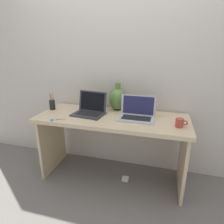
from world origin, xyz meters
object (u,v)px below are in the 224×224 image
(laptop_left, at_px, (90,108))
(scissors, at_px, (55,120))
(laptop_right, at_px, (137,112))
(coffee_mug, at_px, (180,123))
(green_vase, at_px, (118,99))
(pen_cup, at_px, (52,104))
(power_brick, at_px, (125,179))

(laptop_left, xyz_separation_m, scissors, (-0.27, -0.28, -0.06))
(laptop_right, bearing_deg, coffee_mug, -17.84)
(laptop_right, bearing_deg, scissors, -159.98)
(laptop_left, distance_m, laptop_right, 0.51)
(green_vase, distance_m, pen_cup, 0.76)
(coffee_mug, bearing_deg, power_brick, 171.13)
(laptop_right, relative_size, scissors, 2.61)
(laptop_right, distance_m, power_brick, 0.80)
(pen_cup, bearing_deg, scissors, -54.97)
(laptop_left, relative_size, scissors, 2.57)
(laptop_left, xyz_separation_m, green_vase, (0.25, 0.22, 0.07))
(scissors, height_order, power_brick, scissors)
(laptop_left, height_order, power_brick, laptop_left)
(coffee_mug, relative_size, power_brick, 1.55)
(green_vase, xyz_separation_m, coffee_mug, (0.66, -0.35, -0.09))
(pen_cup, distance_m, power_brick, 1.19)
(coffee_mug, relative_size, pen_cup, 0.57)
(power_brick, bearing_deg, laptop_left, 172.95)
(scissors, xyz_separation_m, power_brick, (0.68, 0.23, -0.73))
(laptop_right, xyz_separation_m, pen_cup, (-0.99, 0.02, -0.00))
(green_vase, distance_m, power_brick, 0.92)
(coffee_mug, relative_size, scissors, 0.78)
(laptop_left, bearing_deg, scissors, -133.48)
(green_vase, height_order, pen_cup, green_vase)
(green_vase, bearing_deg, laptop_left, -138.97)
(coffee_mug, xyz_separation_m, power_brick, (-0.50, 0.08, -0.77))
(green_vase, height_order, coffee_mug, green_vase)
(coffee_mug, distance_m, pen_cup, 1.40)
(coffee_mug, height_order, scissors, coffee_mug)
(laptop_left, bearing_deg, power_brick, -7.05)
(power_brick, bearing_deg, green_vase, 120.98)
(laptop_left, relative_size, pen_cup, 1.87)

